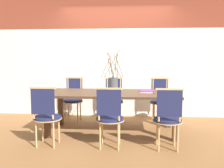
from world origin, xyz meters
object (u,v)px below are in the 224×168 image
(dining_table, at_px, (112,97))
(chair_near_center, at_px, (168,117))
(vase_centerpiece, at_px, (113,84))
(book_stack, at_px, (146,92))
(chair_far_center, at_px, (160,99))

(dining_table, relative_size, chair_near_center, 2.51)
(dining_table, height_order, vase_centerpiece, vase_centerpiece)
(chair_near_center, relative_size, book_stack, 3.67)
(dining_table, bearing_deg, vase_centerpiece, 47.15)
(chair_far_center, distance_m, book_stack, 0.87)
(chair_far_center, distance_m, vase_centerpiece, 1.26)
(chair_far_center, height_order, book_stack, chair_far_center)
(chair_near_center, bearing_deg, dining_table, 137.76)
(chair_far_center, relative_size, book_stack, 3.67)
(dining_table, xyz_separation_m, chair_far_center, (0.94, 0.80, -0.14))
(book_stack, bearing_deg, chair_far_center, 67.03)
(chair_far_center, height_order, vase_centerpiece, vase_centerpiece)
(chair_near_center, xyz_separation_m, vase_centerpiece, (-0.86, 0.82, 0.38))
(dining_table, relative_size, book_stack, 9.24)
(chair_near_center, bearing_deg, book_stack, 108.01)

